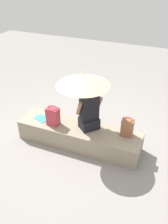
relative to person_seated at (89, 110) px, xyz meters
name	(u,v)px	position (x,y,z in m)	size (l,w,h in m)	color
ground_plane	(79,143)	(-0.18, -0.06, -0.79)	(14.00, 14.00, 0.00)	gray
stone_bench	(79,135)	(-0.18, -0.06, -0.59)	(2.42, 0.62, 0.40)	gray
person_seated	(89,110)	(0.00, 0.00, 0.00)	(0.46, 0.48, 0.90)	black
parasol	(83,79)	(-0.09, -0.07, 0.64)	(0.94, 0.94, 1.16)	#B7B7BC
handbag_black	(127,127)	(0.72, 0.05, -0.22)	(0.21, 0.16, 0.35)	brown
tote_bag_canvas	(53,116)	(-0.69, -0.16, -0.20)	(0.24, 0.18, 0.38)	#B2333D
magazine	(42,118)	(-1.00, -0.08, -0.38)	(0.28, 0.20, 0.01)	#339ED1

